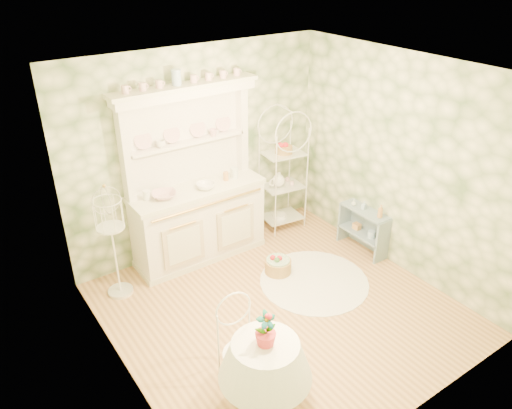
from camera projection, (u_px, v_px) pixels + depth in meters
floor at (281, 309)px, 5.75m from camera, size 3.60×3.60×0.00m
ceiling at (288, 74)px, 4.49m from camera, size 3.60×3.60×0.00m
wall_left at (115, 263)px, 4.21m from camera, size 3.60×3.60×0.00m
wall_right at (402, 166)px, 6.03m from camera, size 3.60×3.60×0.00m
wall_back at (198, 152)px, 6.42m from camera, size 3.60×3.60×0.00m
wall_front at (428, 297)px, 3.81m from camera, size 3.60×3.60×0.00m
kitchen_dresser at (196, 178)px, 6.22m from camera, size 1.87×0.61×2.29m
bakers_rack at (283, 170)px, 7.03m from camera, size 0.60×0.47×1.80m
side_shelf at (363, 229)px, 6.72m from camera, size 0.34×0.77×0.64m
round_table at (265, 375)px, 4.42m from camera, size 0.82×0.82×0.70m
cafe_chair at (245, 359)px, 4.54m from camera, size 0.38×0.38×0.77m
birdcage_stand at (114, 246)px, 5.71m from camera, size 0.33×0.33×1.33m
floor_basket at (278, 265)px, 6.34m from camera, size 0.41×0.41×0.22m
lace_rug at (314, 281)px, 6.21m from camera, size 1.49×1.49×0.01m
bowl_floral at (164, 197)px, 6.03m from camera, size 0.38×0.38×0.07m
bowl_white at (206, 188)px, 6.25m from camera, size 0.25×0.25×0.07m
cup_left at (161, 145)px, 5.93m from camera, size 0.14×0.14×0.09m
cup_right at (213, 134)px, 6.27m from camera, size 0.11×0.11×0.09m
potted_geranium at (266, 332)px, 4.19m from camera, size 0.19×0.15×0.33m
bottle_amber at (380, 213)px, 6.37m from camera, size 0.07×0.07×0.18m
bottle_blue at (364, 206)px, 6.59m from camera, size 0.06×0.06×0.12m
bottle_glass at (354, 203)px, 6.68m from camera, size 0.06×0.06×0.08m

